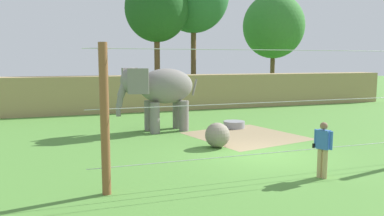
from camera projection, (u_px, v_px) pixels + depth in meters
ground_plane at (262, 154)px, 14.14m from camera, size 120.00×120.00×0.00m
dirt_patch at (245, 136)px, 17.59m from camera, size 5.31×5.46×0.01m
embankment_wall at (165, 92)px, 26.79m from camera, size 36.00×1.80×2.42m
elephant at (160, 89)px, 18.51m from camera, size 4.20×1.93×3.12m
enrichment_ball at (217, 135)px, 15.23m from camera, size 1.00×1.00×1.00m
cable_fence at (303, 110)px, 11.65m from camera, size 12.84×0.23×3.91m
zookeeper at (323, 147)px, 11.22m from camera, size 0.38×0.55×1.67m
water_tub at (234, 124)px, 19.65m from camera, size 1.10×1.10×0.35m
tree_left_of_centre at (157, 9)px, 29.47m from camera, size 4.89×4.89×9.97m
tree_behind_wall at (274, 26)px, 37.38m from camera, size 5.98×5.98×9.90m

